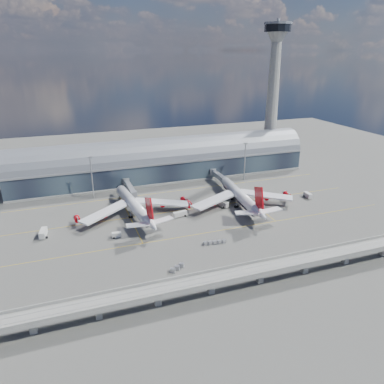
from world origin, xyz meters
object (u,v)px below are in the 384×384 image
object	(u,v)px
airliner_right	(241,197)
service_truck_5	(233,196)
service_truck_1	(117,235)
control_tower	(273,96)
service_truck_0	(43,233)
floodlight_mast_left	(92,176)
cargo_train_0	(177,268)
service_truck_3	(308,195)
cargo_train_1	(215,242)
floodlight_mast_right	(245,160)
service_truck_4	(224,204)
service_truck_2	(180,214)
airliner_left	(135,206)

from	to	relation	value
airliner_right	service_truck_5	size ratio (longest dim) A/B	8.92
service_truck_1	service_truck_5	bearing A→B (deg)	-65.60
airliner_right	control_tower	bearing A→B (deg)	55.08
service_truck_0	control_tower	bearing A→B (deg)	32.83
floodlight_mast_left	cargo_train_0	world-z (taller)	floodlight_mast_left
floodlight_mast_left	cargo_train_0	distance (m)	94.89
service_truck_3	cargo_train_1	distance (m)	82.28
floodlight_mast_right	service_truck_3	size ratio (longest dim) A/B	4.12
airliner_right	service_truck_0	xyz separation A→B (m)	(-104.79, -2.17, -3.67)
airliner_right	service_truck_4	bearing A→B (deg)	176.95
floodlight_mast_left	service_truck_0	world-z (taller)	floodlight_mast_left
service_truck_2	service_truck_0	bearing A→B (deg)	79.63
floodlight_mast_left	floodlight_mast_right	xyz separation A→B (m)	(100.00, 0.00, 0.00)
airliner_left	cargo_train_0	world-z (taller)	airliner_left
floodlight_mast_left	cargo_train_0	size ratio (longest dim) A/B	3.55
service_truck_0	service_truck_4	xyz separation A→B (m)	(95.18, 3.62, -0.08)
airliner_right	service_truck_3	size ratio (longest dim) A/B	10.51
control_tower	airliner_right	distance (m)	100.64
airliner_left	cargo_train_1	xyz separation A→B (m)	(27.74, -42.82, -4.93)
service_truck_1	service_truck_4	xyz separation A→B (m)	(62.69, 16.37, 0.36)
service_truck_5	service_truck_2	bearing A→B (deg)	175.95
service_truck_5	cargo_train_0	bearing A→B (deg)	-155.92
control_tower	service_truck_4	world-z (taller)	control_tower
floodlight_mast_left	cargo_train_1	distance (m)	90.02
service_truck_1	service_truck_5	distance (m)	78.05
airliner_left	service_truck_4	distance (m)	49.90
airliner_left	airliner_right	size ratio (longest dim) A/B	1.00
cargo_train_1	floodlight_mast_right	bearing A→B (deg)	-42.18
service_truck_1	cargo_train_1	bearing A→B (deg)	-113.28
floodlight_mast_left	cargo_train_1	world-z (taller)	floodlight_mast_left
airliner_left	service_truck_3	distance (m)	103.20
airliner_right	service_truck_5	distance (m)	12.30
floodlight_mast_right	service_truck_1	size ratio (longest dim) A/B	5.73
floodlight_mast_right	service_truck_4	world-z (taller)	floodlight_mast_right
floodlight_mast_right	airliner_right	distance (m)	46.89
floodlight_mast_right	service_truck_5	size ratio (longest dim) A/B	3.50
airliner_left	service_truck_2	size ratio (longest dim) A/B	8.26
service_truck_0	service_truck_5	distance (m)	106.78
service_truck_0	service_truck_4	world-z (taller)	service_truck_0
floodlight_mast_right	service_truck_3	world-z (taller)	floodlight_mast_right
airliner_left	service_truck_0	distance (m)	46.65
service_truck_2	service_truck_3	xyz separation A→B (m)	(80.39, -0.03, 0.07)
service_truck_5	cargo_train_0	distance (m)	83.52
floodlight_mast_right	service_truck_2	distance (m)	74.38
airliner_right	service_truck_2	distance (m)	37.06
service_truck_1	cargo_train_0	world-z (taller)	service_truck_1
airliner_left	cargo_train_1	size ratio (longest dim) A/B	5.95
service_truck_1	service_truck_2	xyz separation A→B (m)	(35.53, 12.35, 0.17)
floodlight_mast_left	floodlight_mast_right	world-z (taller)	same
cargo_train_1	airliner_right	bearing A→B (deg)	-47.49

